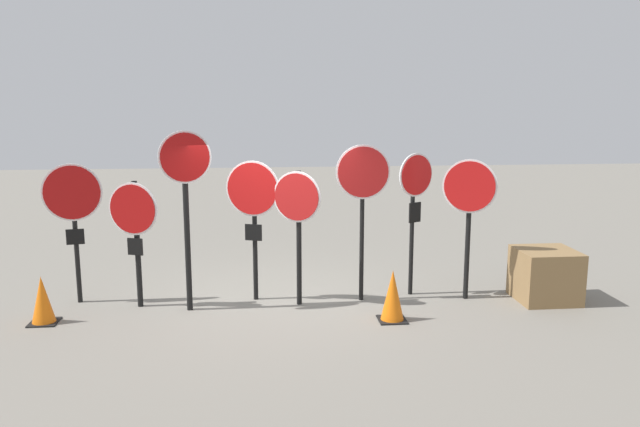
{
  "coord_description": "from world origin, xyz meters",
  "views": [
    {
      "loc": [
        -0.23,
        -9.48,
        3.15
      ],
      "look_at": [
        0.7,
        0.0,
        1.41
      ],
      "focal_mm": 35.0,
      "sensor_mm": 36.0,
      "label": 1
    }
  ],
  "objects_px": {
    "storage_crate": "(545,275)",
    "stop_sign_3": "(253,202)",
    "stop_sign_2": "(186,187)",
    "stop_sign_7": "(469,201)",
    "stop_sign_4": "(297,211)",
    "traffic_cone_0": "(42,300)",
    "stop_sign_1": "(134,222)",
    "traffic_cone_1": "(393,296)",
    "stop_sign_5": "(363,187)",
    "stop_sign_6": "(415,194)",
    "stop_sign_0": "(73,205)"
  },
  "relations": [
    {
      "from": "stop_sign_2",
      "to": "storage_crate",
      "type": "xyz_separation_m",
      "value": [
        5.56,
        -0.03,
        -1.48
      ]
    },
    {
      "from": "stop_sign_0",
      "to": "stop_sign_1",
      "type": "relative_size",
      "value": 1.13
    },
    {
      "from": "traffic_cone_1",
      "to": "stop_sign_1",
      "type": "bearing_deg",
      "value": 165.81
    },
    {
      "from": "stop_sign_3",
      "to": "stop_sign_1",
      "type": "bearing_deg",
      "value": -154.95
    },
    {
      "from": "stop_sign_1",
      "to": "stop_sign_2",
      "type": "distance_m",
      "value": 1.0
    },
    {
      "from": "stop_sign_5",
      "to": "storage_crate",
      "type": "bearing_deg",
      "value": -2.63
    },
    {
      "from": "stop_sign_0",
      "to": "stop_sign_1",
      "type": "bearing_deg",
      "value": -27.08
    },
    {
      "from": "stop_sign_0",
      "to": "stop_sign_1",
      "type": "distance_m",
      "value": 1.03
    },
    {
      "from": "stop_sign_6",
      "to": "storage_crate",
      "type": "height_order",
      "value": "stop_sign_6"
    },
    {
      "from": "stop_sign_2",
      "to": "stop_sign_3",
      "type": "bearing_deg",
      "value": 7.55
    },
    {
      "from": "stop_sign_4",
      "to": "storage_crate",
      "type": "xyz_separation_m",
      "value": [
        3.92,
        -0.13,
        -1.08
      ]
    },
    {
      "from": "stop_sign_2",
      "to": "stop_sign_5",
      "type": "bearing_deg",
      "value": -10.73
    },
    {
      "from": "stop_sign_1",
      "to": "stop_sign_6",
      "type": "bearing_deg",
      "value": 22.24
    },
    {
      "from": "stop_sign_1",
      "to": "stop_sign_5",
      "type": "xyz_separation_m",
      "value": [
        3.46,
        -0.03,
        0.48
      ]
    },
    {
      "from": "stop_sign_3",
      "to": "stop_sign_7",
      "type": "relative_size",
      "value": 0.99
    },
    {
      "from": "stop_sign_1",
      "to": "traffic_cone_0",
      "type": "xyz_separation_m",
      "value": [
        -1.22,
        -0.57,
        -1.0
      ]
    },
    {
      "from": "stop_sign_3",
      "to": "stop_sign_0",
      "type": "bearing_deg",
      "value": -163.1
    },
    {
      "from": "stop_sign_3",
      "to": "traffic_cone_1",
      "type": "relative_size",
      "value": 2.97
    },
    {
      "from": "stop_sign_5",
      "to": "stop_sign_3",
      "type": "bearing_deg",
      "value": 175.39
    },
    {
      "from": "stop_sign_4",
      "to": "traffic_cone_0",
      "type": "relative_size",
      "value": 3.03
    },
    {
      "from": "stop_sign_1",
      "to": "stop_sign_5",
      "type": "bearing_deg",
      "value": 19.09
    },
    {
      "from": "stop_sign_5",
      "to": "storage_crate",
      "type": "relative_size",
      "value": 2.76
    },
    {
      "from": "stop_sign_1",
      "to": "stop_sign_7",
      "type": "bearing_deg",
      "value": 18.3
    },
    {
      "from": "stop_sign_5",
      "to": "stop_sign_1",
      "type": "bearing_deg",
      "value": -178.3
    },
    {
      "from": "stop_sign_1",
      "to": "stop_sign_4",
      "type": "distance_m",
      "value": 2.46
    },
    {
      "from": "stop_sign_0",
      "to": "stop_sign_5",
      "type": "relative_size",
      "value": 0.89
    },
    {
      "from": "stop_sign_3",
      "to": "storage_crate",
      "type": "relative_size",
      "value": 2.48
    },
    {
      "from": "stop_sign_2",
      "to": "traffic_cone_0",
      "type": "bearing_deg",
      "value": 174.36
    },
    {
      "from": "stop_sign_1",
      "to": "stop_sign_5",
      "type": "relative_size",
      "value": 0.79
    },
    {
      "from": "stop_sign_0",
      "to": "stop_sign_5",
      "type": "bearing_deg",
      "value": -14.11
    },
    {
      "from": "stop_sign_4",
      "to": "storage_crate",
      "type": "relative_size",
      "value": 2.33
    },
    {
      "from": "traffic_cone_1",
      "to": "stop_sign_5",
      "type": "bearing_deg",
      "value": 107.83
    },
    {
      "from": "stop_sign_4",
      "to": "traffic_cone_0",
      "type": "xyz_separation_m",
      "value": [
        -3.67,
        -0.44,
        -1.15
      ]
    },
    {
      "from": "stop_sign_5",
      "to": "traffic_cone_1",
      "type": "height_order",
      "value": "stop_sign_5"
    },
    {
      "from": "storage_crate",
      "to": "stop_sign_3",
      "type": "bearing_deg",
      "value": 174.52
    },
    {
      "from": "stop_sign_0",
      "to": "stop_sign_2",
      "type": "relative_size",
      "value": 0.81
    },
    {
      "from": "stop_sign_2",
      "to": "stop_sign_3",
      "type": "distance_m",
      "value": 1.1
    },
    {
      "from": "traffic_cone_0",
      "to": "stop_sign_5",
      "type": "bearing_deg",
      "value": 6.69
    },
    {
      "from": "stop_sign_3",
      "to": "traffic_cone_1",
      "type": "bearing_deg",
      "value": -10.08
    },
    {
      "from": "stop_sign_5",
      "to": "stop_sign_6",
      "type": "relative_size",
      "value": 1.07
    },
    {
      "from": "traffic_cone_1",
      "to": "stop_sign_2",
      "type": "bearing_deg",
      "value": 166.35
    },
    {
      "from": "stop_sign_3",
      "to": "traffic_cone_0",
      "type": "bearing_deg",
      "value": -146.52
    },
    {
      "from": "stop_sign_6",
      "to": "storage_crate",
      "type": "distance_m",
      "value": 2.43
    },
    {
      "from": "stop_sign_3",
      "to": "traffic_cone_1",
      "type": "distance_m",
      "value": 2.58
    },
    {
      "from": "stop_sign_0",
      "to": "stop_sign_4",
      "type": "height_order",
      "value": "stop_sign_0"
    },
    {
      "from": "stop_sign_3",
      "to": "storage_crate",
      "type": "xyz_separation_m",
      "value": [
        4.59,
        -0.44,
        -1.17
      ]
    },
    {
      "from": "stop_sign_2",
      "to": "traffic_cone_1",
      "type": "bearing_deg",
      "value": -28.85
    },
    {
      "from": "stop_sign_3",
      "to": "stop_sign_4",
      "type": "distance_m",
      "value": 0.74
    },
    {
      "from": "stop_sign_2",
      "to": "stop_sign_7",
      "type": "relative_size",
      "value": 1.21
    },
    {
      "from": "traffic_cone_1",
      "to": "stop_sign_7",
      "type": "bearing_deg",
      "value": 31.67
    }
  ]
}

